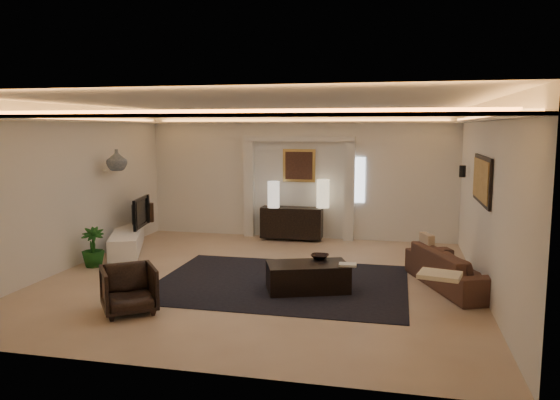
% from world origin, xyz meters
% --- Properties ---
extents(floor, '(7.00, 7.00, 0.00)m').
position_xyz_m(floor, '(0.00, 0.00, 0.00)').
color(floor, '#CDAF92').
rests_on(floor, ground).
extents(ceiling, '(7.00, 7.00, 0.00)m').
position_xyz_m(ceiling, '(0.00, 0.00, 2.90)').
color(ceiling, white).
rests_on(ceiling, ground).
extents(wall_back, '(7.00, 0.00, 7.00)m').
position_xyz_m(wall_back, '(0.00, 3.50, 1.45)').
color(wall_back, white).
rests_on(wall_back, ground).
extents(wall_front, '(7.00, 0.00, 7.00)m').
position_xyz_m(wall_front, '(0.00, -3.50, 1.45)').
color(wall_front, white).
rests_on(wall_front, ground).
extents(wall_left, '(0.00, 7.00, 7.00)m').
position_xyz_m(wall_left, '(-3.50, 0.00, 1.45)').
color(wall_left, white).
rests_on(wall_left, ground).
extents(wall_right, '(0.00, 7.00, 7.00)m').
position_xyz_m(wall_right, '(3.50, 0.00, 1.45)').
color(wall_right, white).
rests_on(wall_right, ground).
extents(cove_soffit, '(7.00, 7.00, 0.04)m').
position_xyz_m(cove_soffit, '(0.00, 0.00, 2.62)').
color(cove_soffit, silver).
rests_on(cove_soffit, ceiling).
extents(daylight_slit, '(0.25, 0.03, 1.00)m').
position_xyz_m(daylight_slit, '(1.35, 3.48, 1.35)').
color(daylight_slit, white).
rests_on(daylight_slit, wall_back).
extents(area_rug, '(4.00, 3.00, 0.01)m').
position_xyz_m(area_rug, '(0.40, -0.20, 0.01)').
color(area_rug, black).
rests_on(area_rug, ground).
extents(pilaster_left, '(0.22, 0.20, 2.20)m').
position_xyz_m(pilaster_left, '(-1.15, 3.40, 1.10)').
color(pilaster_left, silver).
rests_on(pilaster_left, ground).
extents(pilaster_right, '(0.22, 0.20, 2.20)m').
position_xyz_m(pilaster_right, '(1.15, 3.40, 1.10)').
color(pilaster_right, silver).
rests_on(pilaster_right, ground).
extents(alcove_header, '(2.52, 0.20, 0.12)m').
position_xyz_m(alcove_header, '(0.00, 3.40, 2.25)').
color(alcove_header, silver).
rests_on(alcove_header, wall_back).
extents(painting_frame, '(0.74, 0.04, 0.74)m').
position_xyz_m(painting_frame, '(0.00, 3.47, 1.65)').
color(painting_frame, tan).
rests_on(painting_frame, wall_back).
extents(painting_canvas, '(0.62, 0.02, 0.62)m').
position_xyz_m(painting_canvas, '(0.00, 3.44, 1.65)').
color(painting_canvas, '#4C2D1E').
rests_on(painting_canvas, wall_back).
extents(art_panel_frame, '(0.04, 1.64, 0.74)m').
position_xyz_m(art_panel_frame, '(3.47, 0.30, 1.70)').
color(art_panel_frame, black).
rests_on(art_panel_frame, wall_right).
extents(art_panel_gold, '(0.02, 1.50, 0.62)m').
position_xyz_m(art_panel_gold, '(3.44, 0.30, 1.70)').
color(art_panel_gold, tan).
rests_on(art_panel_gold, wall_right).
extents(wall_sconce, '(0.12, 0.12, 0.22)m').
position_xyz_m(wall_sconce, '(3.38, 2.20, 1.68)').
color(wall_sconce, black).
rests_on(wall_sconce, wall_right).
extents(wall_niche, '(0.10, 0.55, 0.04)m').
position_xyz_m(wall_niche, '(-3.44, 1.40, 1.65)').
color(wall_niche, silver).
rests_on(wall_niche, wall_left).
extents(console, '(1.37, 0.44, 0.68)m').
position_xyz_m(console, '(-0.10, 3.13, 0.40)').
color(console, black).
rests_on(console, ground).
extents(lamp_left, '(0.27, 0.27, 0.59)m').
position_xyz_m(lamp_left, '(-0.49, 3.02, 1.09)').
color(lamp_left, silver).
rests_on(lamp_left, console).
extents(lamp_right, '(0.30, 0.30, 0.62)m').
position_xyz_m(lamp_right, '(0.58, 3.25, 1.09)').
color(lamp_right, '#FFE8B7').
rests_on(lamp_right, console).
extents(media_ledge, '(1.33, 2.17, 0.40)m').
position_xyz_m(media_ledge, '(-3.15, 1.33, 0.23)').
color(media_ledge, white).
rests_on(media_ledge, ground).
extents(tv, '(1.10, 0.36, 0.63)m').
position_xyz_m(tv, '(-3.15, 1.76, 0.76)').
color(tv, black).
rests_on(tv, media_ledge).
extents(figurine, '(0.16, 0.16, 0.42)m').
position_xyz_m(figurine, '(-3.15, 2.40, 0.64)').
color(figurine, black).
rests_on(figurine, media_ledge).
extents(ginger_jar, '(0.42, 0.42, 0.41)m').
position_xyz_m(ginger_jar, '(-3.15, 1.05, 1.88)').
color(ginger_jar, slate).
rests_on(ginger_jar, wall_niche).
extents(plant, '(0.54, 0.54, 0.71)m').
position_xyz_m(plant, '(-3.15, 0.09, 0.36)').
color(plant, '#144613').
rests_on(plant, ground).
extents(sofa, '(2.20, 1.51, 0.60)m').
position_xyz_m(sofa, '(3.11, 0.18, 0.30)').
color(sofa, black).
rests_on(sofa, ground).
extents(throw_blanket, '(0.62, 0.55, 0.06)m').
position_xyz_m(throw_blanket, '(2.78, -1.18, 0.55)').
color(throw_blanket, '#F4E4CD').
rests_on(throw_blanket, sofa).
extents(throw_pillow, '(0.24, 0.39, 0.38)m').
position_xyz_m(throw_pillow, '(2.70, 0.69, 0.55)').
color(throw_pillow, tan).
rests_on(throw_pillow, sofa).
extents(coffee_table, '(1.38, 1.05, 0.46)m').
position_xyz_m(coffee_table, '(0.88, -0.51, 0.20)').
color(coffee_table, black).
rests_on(coffee_table, ground).
extents(bowl, '(0.30, 0.30, 0.07)m').
position_xyz_m(bowl, '(1.02, -0.17, 0.45)').
color(bowl, black).
rests_on(bowl, coffee_table).
extents(magazine, '(0.27, 0.20, 0.03)m').
position_xyz_m(magazine, '(1.49, -0.51, 0.42)').
color(magazine, white).
rests_on(magazine, coffee_table).
extents(armchair, '(0.98, 0.98, 0.65)m').
position_xyz_m(armchair, '(-1.32, -2.00, 0.32)').
color(armchair, black).
rests_on(armchair, ground).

